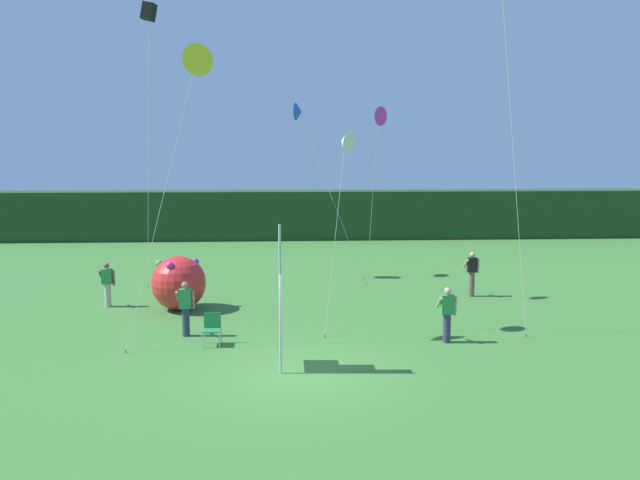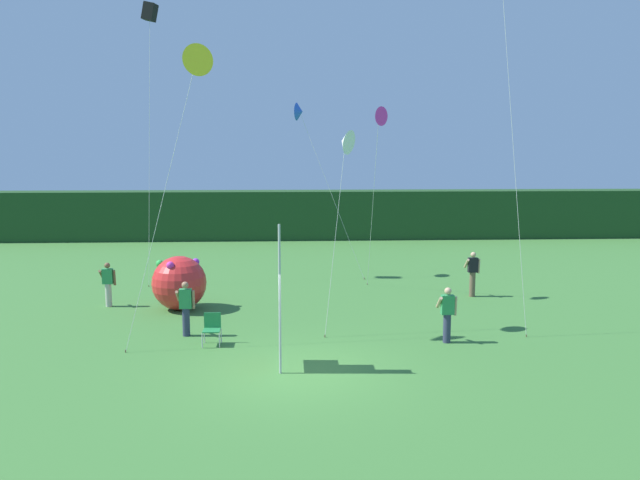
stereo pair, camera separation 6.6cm
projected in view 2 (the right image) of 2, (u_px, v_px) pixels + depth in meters
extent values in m
plane|color=#3D7533|center=(298.00, 372.00, 15.56)|extent=(120.00, 120.00, 0.00)
cube|color=#1E421E|center=(291.00, 215.00, 39.92)|extent=(80.00, 2.40, 3.07)
cylinder|color=#B7B7BC|center=(280.00, 300.00, 15.20)|extent=(0.06, 0.06, 3.72)
cube|color=red|center=(280.00, 322.00, 15.80)|extent=(0.02, 0.97, 0.99)
cube|color=white|center=(280.00, 285.00, 15.48)|extent=(0.02, 0.60, 0.99)
cube|color=blue|center=(279.00, 247.00, 15.17)|extent=(0.02, 0.23, 0.99)
cylinder|color=#2D334C|center=(186.00, 322.00, 18.58)|extent=(0.22, 0.22, 0.84)
cube|color=#2D8E4C|center=(185.00, 299.00, 18.48)|extent=(0.36, 0.20, 0.59)
sphere|color=#A37556|center=(185.00, 285.00, 18.42)|extent=(0.20, 0.20, 0.20)
cylinder|color=#A37556|center=(178.00, 296.00, 18.52)|extent=(0.09, 0.48, 0.42)
cylinder|color=#A37556|center=(193.00, 300.00, 18.50)|extent=(0.09, 0.14, 0.56)
cylinder|color=brown|center=(472.00, 284.00, 23.72)|extent=(0.22, 0.22, 0.94)
cube|color=black|center=(473.00, 265.00, 23.61)|extent=(0.36, 0.20, 0.56)
sphere|color=tan|center=(473.00, 255.00, 23.56)|extent=(0.20, 0.20, 0.20)
cylinder|color=tan|center=(467.00, 263.00, 23.66)|extent=(0.09, 0.48, 0.42)
cylinder|color=tan|center=(479.00, 266.00, 23.64)|extent=(0.09, 0.14, 0.56)
cylinder|color=#2D334C|center=(447.00, 328.00, 17.92)|extent=(0.22, 0.22, 0.84)
cube|color=#2D8E4C|center=(448.00, 305.00, 17.82)|extent=(0.36, 0.20, 0.56)
sphere|color=tan|center=(448.00, 291.00, 17.77)|extent=(0.20, 0.20, 0.20)
cylinder|color=tan|center=(439.00, 302.00, 17.87)|extent=(0.09, 0.48, 0.42)
cylinder|color=tan|center=(455.00, 306.00, 17.85)|extent=(0.09, 0.14, 0.56)
cylinder|color=#B7B2A3|center=(109.00, 295.00, 22.16)|extent=(0.22, 0.22, 0.83)
cube|color=#2D8E4C|center=(108.00, 276.00, 22.06)|extent=(0.36, 0.20, 0.54)
sphere|color=brown|center=(107.00, 265.00, 22.01)|extent=(0.20, 0.20, 0.20)
cylinder|color=brown|center=(102.00, 275.00, 22.11)|extent=(0.09, 0.48, 0.42)
cylinder|color=brown|center=(114.00, 278.00, 22.09)|extent=(0.09, 0.14, 0.56)
sphere|color=red|center=(179.00, 283.00, 21.67)|extent=(1.89, 1.89, 1.89)
sphere|color=purple|center=(196.00, 262.00, 22.01)|extent=(0.26, 0.26, 0.26)
sphere|color=green|center=(160.00, 264.00, 21.59)|extent=(0.26, 0.26, 0.26)
sphere|color=#DB33A8|center=(170.00, 265.00, 20.99)|extent=(0.26, 0.26, 0.26)
cylinder|color=#BCBCC1|center=(202.00, 341.00, 17.44)|extent=(0.03, 0.03, 0.42)
cylinder|color=#BCBCC1|center=(219.00, 340.00, 17.46)|extent=(0.03, 0.03, 0.42)
cylinder|color=#BCBCC1|center=(204.00, 336.00, 17.91)|extent=(0.03, 0.03, 0.42)
cylinder|color=#BCBCC1|center=(221.00, 335.00, 17.94)|extent=(0.03, 0.03, 0.42)
cube|color=#237F42|center=(212.00, 330.00, 17.66)|extent=(0.48, 0.48, 0.03)
cube|color=#237F42|center=(212.00, 320.00, 17.86)|extent=(0.48, 0.03, 0.44)
cylinder|color=brown|center=(367.00, 284.00, 25.91)|extent=(0.03, 0.03, 0.08)
cylinder|color=silver|center=(373.00, 206.00, 24.29)|extent=(0.06, 2.35, 6.76)
cone|color=#DB33A8|center=(379.00, 116.00, 22.68)|extent=(0.70, 0.66, 0.71)
cylinder|color=brown|center=(526.00, 336.00, 18.50)|extent=(0.03, 0.03, 0.08)
cylinder|color=silver|center=(513.00, 141.00, 18.39)|extent=(0.81, 1.43, 11.54)
cylinder|color=brown|center=(126.00, 351.00, 17.05)|extent=(0.03, 0.03, 0.08)
cylinder|color=silver|center=(161.00, 205.00, 17.24)|extent=(1.95, 1.39, 7.99)
cone|color=yellow|center=(196.00, 61.00, 17.43)|extent=(0.96, 0.73, 0.91)
cylinder|color=brown|center=(364.00, 278.00, 27.01)|extent=(0.03, 0.03, 0.08)
cylinder|color=silver|center=(332.00, 196.00, 26.93)|extent=(2.77, 0.98, 7.21)
cone|color=blue|center=(300.00, 112.00, 26.84)|extent=(0.49, 0.81, 0.77)
cylinder|color=brown|center=(149.00, 286.00, 25.47)|extent=(0.03, 0.03, 0.08)
cylinder|color=silver|center=(149.00, 148.00, 25.71)|extent=(0.03, 2.03, 11.27)
cube|color=black|center=(150.00, 12.00, 25.94)|extent=(0.71, 0.60, 0.80)
cylinder|color=brown|center=(325.00, 336.00, 18.46)|extent=(0.03, 0.03, 0.08)
cylinder|color=silver|center=(335.00, 239.00, 18.55)|extent=(0.68, 0.94, 5.76)
cone|color=white|center=(345.00, 142.00, 18.63)|extent=(0.74, 0.83, 0.77)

